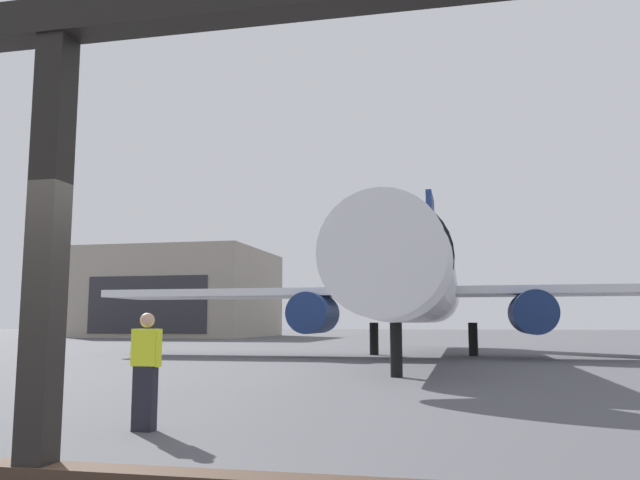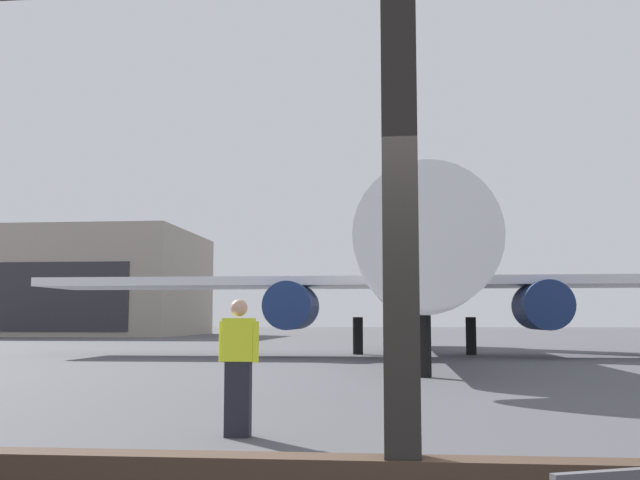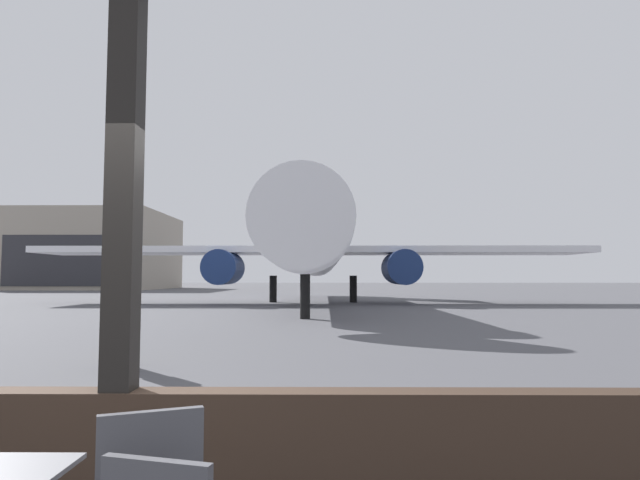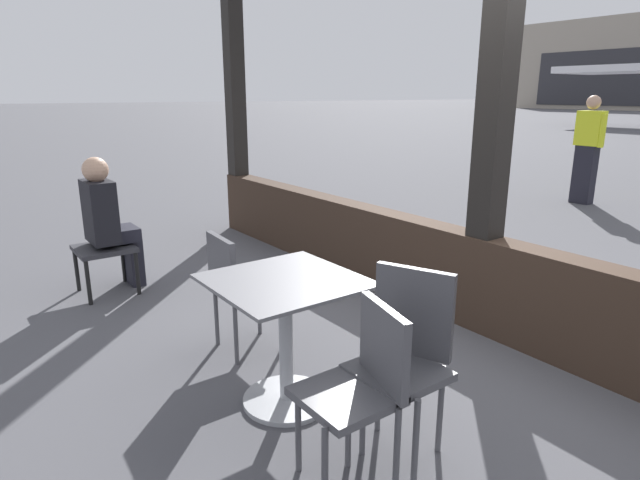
% 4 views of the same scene
% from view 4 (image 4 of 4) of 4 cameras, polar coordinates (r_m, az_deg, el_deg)
% --- Properties ---
extents(window_frame, '(8.04, 0.24, 3.73)m').
position_cam_4_polar(window_frame, '(4.07, 17.87, 7.84)').
color(window_frame, '#38281E').
rests_on(window_frame, ground).
extents(dining_table, '(0.78, 0.78, 0.77)m').
position_cam_4_polar(dining_table, '(3.08, -3.71, -9.89)').
color(dining_table, slate).
rests_on(dining_table, ground).
extents(cafe_chair_window_left, '(0.47, 0.47, 0.87)m').
position_cam_4_polar(cafe_chair_window_left, '(2.45, 4.57, -14.77)').
color(cafe_chair_window_left, '#4C4C51').
rests_on(cafe_chair_window_left, ground).
extents(cafe_chair_window_right, '(0.41, 0.41, 0.85)m').
position_cam_4_polar(cafe_chair_window_right, '(3.69, -9.00, -4.56)').
color(cafe_chair_window_right, '#4C4C51').
rests_on(cafe_chair_window_right, ground).
extents(cafe_chair_aisle_left, '(0.50, 0.50, 0.95)m').
position_cam_4_polar(cafe_chair_aisle_left, '(2.66, 9.11, -11.43)').
color(cafe_chair_aisle_left, '#4C4C51').
rests_on(cafe_chair_aisle_left, ground).
extents(lounge_bench, '(0.48, 0.48, 0.44)m').
position_cam_4_polar(lounge_bench, '(5.15, -22.15, -1.29)').
color(lounge_bench, '#2D2D33').
rests_on(lounge_bench, ground).
extents(seated_passenger, '(0.45, 0.45, 1.24)m').
position_cam_4_polar(seated_passenger, '(5.12, -21.83, 2.04)').
color(seated_passenger, black).
rests_on(seated_passenger, ground).
extents(ground_crew_worker, '(0.55, 0.23, 1.74)m').
position_cam_4_polar(ground_crew_worker, '(9.77, 26.84, 8.77)').
color(ground_crew_worker, black).
rests_on(ground_crew_worker, ground).
extents(distant_hangar, '(18.91, 17.75, 9.82)m').
position_cam_4_polar(distant_hangar, '(76.56, 30.61, 15.78)').
color(distant_hangar, '#9E9384').
rests_on(distant_hangar, ground).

